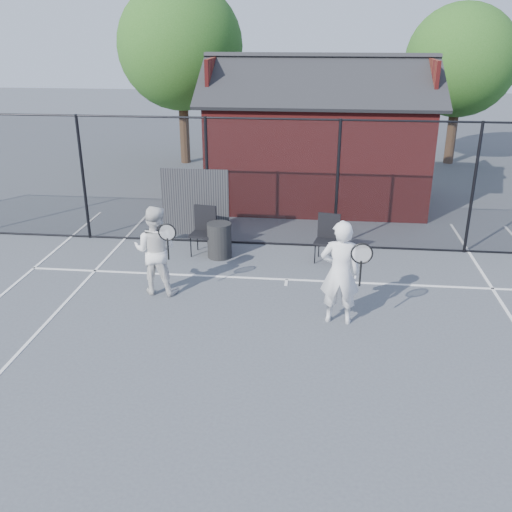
# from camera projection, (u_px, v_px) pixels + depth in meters

# --- Properties ---
(ground) EXTENTS (80.00, 80.00, 0.00)m
(ground) POSITION_uv_depth(u_px,v_px,m) (276.00, 358.00, 9.01)
(ground) COLOR #474B51
(ground) RESTS_ON ground
(court_lines) EXTENTS (11.02, 18.00, 0.01)m
(court_lines) POSITION_uv_depth(u_px,v_px,m) (268.00, 409.00, 7.79)
(court_lines) COLOR silver
(court_lines) RESTS_ON ground
(fence) EXTENTS (22.04, 3.00, 3.00)m
(fence) POSITION_uv_depth(u_px,v_px,m) (280.00, 186.00, 13.10)
(fence) COLOR black
(fence) RESTS_ON ground
(clubhouse) EXTENTS (6.50, 4.36, 4.19)m
(clubhouse) POSITION_uv_depth(u_px,v_px,m) (317.00, 146.00, 16.65)
(clubhouse) COLOR maroon
(clubhouse) RESTS_ON ground
(tree_left) EXTENTS (4.48, 4.48, 6.44)m
(tree_left) POSITION_uv_depth(u_px,v_px,m) (181.00, 46.00, 20.33)
(tree_left) COLOR #382816
(tree_left) RESTS_ON ground
(tree_right) EXTENTS (3.97, 3.97, 5.70)m
(tree_right) POSITION_uv_depth(u_px,v_px,m) (461.00, 61.00, 20.43)
(tree_right) COLOR #382816
(tree_right) RESTS_ON ground
(player_front) EXTENTS (0.85, 0.64, 1.88)m
(player_front) POSITION_uv_depth(u_px,v_px,m) (340.00, 272.00, 9.77)
(player_front) COLOR white
(player_front) RESTS_ON ground
(player_back) EXTENTS (0.97, 0.73, 1.76)m
(player_back) POSITION_uv_depth(u_px,v_px,m) (155.00, 250.00, 10.92)
(player_back) COLOR white
(player_back) RESTS_ON ground
(chair_left) EXTENTS (0.59, 0.61, 1.08)m
(chair_left) POSITION_uv_depth(u_px,v_px,m) (203.00, 232.00, 12.89)
(chair_left) COLOR black
(chair_left) RESTS_ON ground
(chair_right) EXTENTS (0.59, 0.60, 1.03)m
(chair_right) POSITION_uv_depth(u_px,v_px,m) (327.00, 240.00, 12.52)
(chair_right) COLOR black
(chair_right) RESTS_ON ground
(waste_bin) EXTENTS (0.64, 0.64, 0.80)m
(waste_bin) POSITION_uv_depth(u_px,v_px,m) (219.00, 240.00, 12.80)
(waste_bin) COLOR black
(waste_bin) RESTS_ON ground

